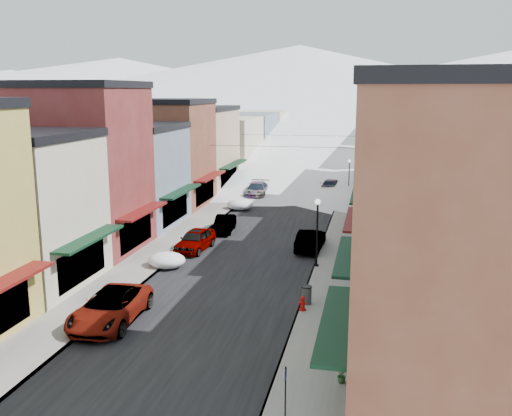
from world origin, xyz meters
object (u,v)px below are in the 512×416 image
at_px(car_dark_hatch, 224,224).
at_px(fire_hydrant, 302,304).
at_px(car_white_suv, 110,307).
at_px(car_silver_sedan, 195,240).
at_px(streetlamp_near, 317,224).
at_px(trash_can, 307,295).
at_px(car_green_sedan, 310,240).

distance_m(car_dark_hatch, fire_hydrant, 18.78).
xyz_separation_m(car_white_suv, car_silver_sedan, (0.11, 14.00, -0.03)).
xyz_separation_m(car_white_suv, car_dark_hatch, (0.80, 19.93, -0.14)).
height_order(car_white_suv, streetlamp_near, streetlamp_near).
bearing_deg(trash_can, car_dark_hatch, 119.67).
xyz_separation_m(trash_can, streetlamp_near, (-0.17, 7.11, 2.40)).
distance_m(car_green_sedan, streetlamp_near, 4.98).
bearing_deg(car_green_sedan, fire_hydrant, 97.53).
bearing_deg(fire_hydrant, streetlamp_near, 90.52).
relative_size(car_silver_sedan, streetlamp_near, 1.02).
height_order(car_silver_sedan, streetlamp_near, streetlamp_near).
xyz_separation_m(fire_hydrant, trash_can, (0.09, 1.04, 0.15)).
xyz_separation_m(fire_hydrant, streetlamp_near, (-0.07, 8.15, 2.55)).
bearing_deg(trash_can, car_white_suv, -155.68).
xyz_separation_m(car_silver_sedan, trash_can, (9.56, -9.63, -0.14)).
bearing_deg(car_white_suv, car_dark_hatch, 85.89).
bearing_deg(fire_hydrant, car_green_sedan, 94.46).
xyz_separation_m(car_silver_sedan, car_green_sedan, (8.49, 1.81, -0.02)).
relative_size(car_white_suv, car_green_sedan, 1.26).
height_order(car_white_suv, trash_can, car_white_suv).
height_order(car_green_sedan, fire_hydrant, car_green_sedan).
bearing_deg(car_green_sedan, car_dark_hatch, -24.78).
height_order(car_silver_sedan, fire_hydrant, car_silver_sedan).
distance_m(car_silver_sedan, streetlamp_near, 9.98).
height_order(car_white_suv, fire_hydrant, car_white_suv).
relative_size(car_green_sedan, trash_can, 4.67).
xyz_separation_m(car_dark_hatch, fire_hydrant, (8.77, -16.60, -0.18)).
distance_m(car_silver_sedan, car_dark_hatch, 5.97).
bearing_deg(streetlamp_near, car_silver_sedan, 164.99).
relative_size(car_dark_hatch, fire_hydrant, 5.26).
relative_size(car_white_suv, fire_hydrant, 7.49).
bearing_deg(trash_can, car_silver_sedan, 134.78).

